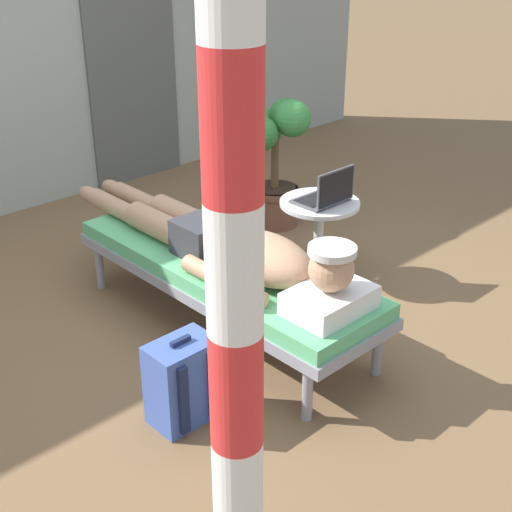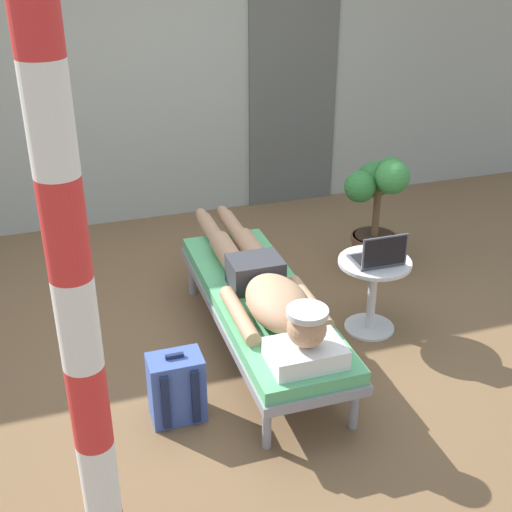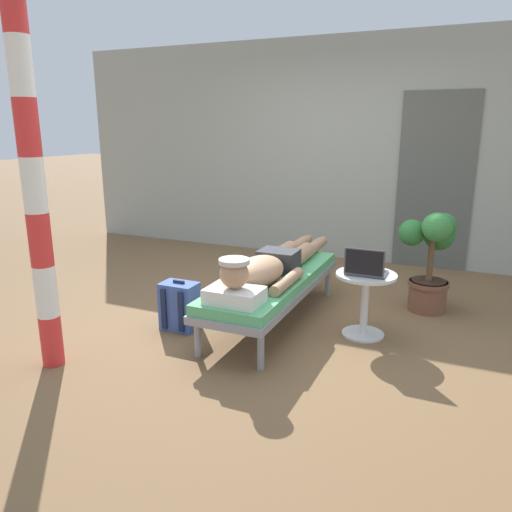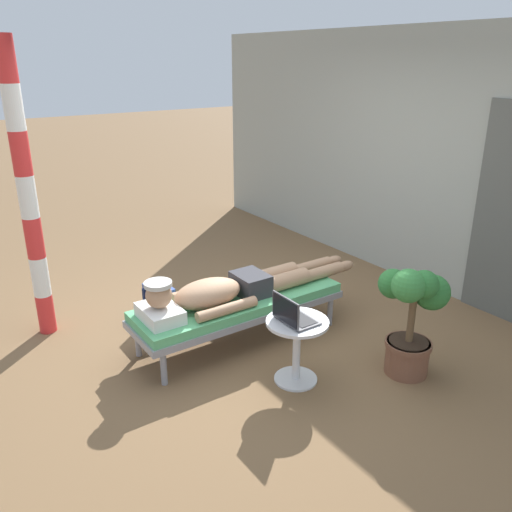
% 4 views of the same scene
% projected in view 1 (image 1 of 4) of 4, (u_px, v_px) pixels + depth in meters
% --- Properties ---
extents(ground_plane, '(40.00, 40.00, 0.00)m').
position_uv_depth(ground_plane, '(202.00, 320.00, 3.97)').
color(ground_plane, brown).
extents(house_door_panel, '(0.84, 0.03, 2.04)m').
position_uv_depth(house_door_panel, '(132.00, 57.00, 5.64)').
color(house_door_panel, '#545651').
rests_on(house_door_panel, ground).
extents(lounge_chair, '(0.61, 1.91, 0.42)m').
position_uv_depth(lounge_chair, '(223.00, 271.00, 3.76)').
color(lounge_chair, gray).
rests_on(lounge_chair, ground).
extents(person_reclining, '(0.53, 2.17, 0.33)m').
position_uv_depth(person_reclining, '(232.00, 246.00, 3.63)').
color(person_reclining, white).
rests_on(person_reclining, lounge_chair).
extents(side_table, '(0.48, 0.48, 0.52)m').
position_uv_depth(side_table, '(319.00, 227.00, 4.25)').
color(side_table, silver).
rests_on(side_table, ground).
extents(laptop, '(0.31, 0.24, 0.23)m').
position_uv_depth(laptop, '(327.00, 194.00, 4.12)').
color(laptop, '#4C4C51').
rests_on(laptop, side_table).
extents(backpack, '(0.30, 0.26, 0.42)m').
position_uv_depth(backpack, '(182.00, 382.00, 3.12)').
color(backpack, '#3F59A5').
rests_on(backpack, ground).
extents(potted_plant, '(0.49, 0.55, 0.94)m').
position_uv_depth(potted_plant, '(274.00, 155.00, 4.96)').
color(potted_plant, brown).
rests_on(potted_plant, ground).
extents(porch_post, '(0.15, 0.15, 2.56)m').
position_uv_depth(porch_post, '(234.00, 270.00, 1.75)').
color(porch_post, red).
rests_on(porch_post, ground).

